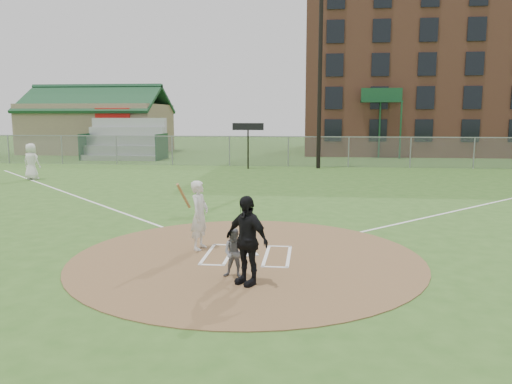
# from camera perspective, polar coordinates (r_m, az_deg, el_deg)

# --- Properties ---
(ground) EXTENTS (140.00, 140.00, 0.00)m
(ground) POSITION_cam_1_polar(r_m,az_deg,el_deg) (12.13, -1.03, -7.52)
(ground) COLOR #335D20
(ground) RESTS_ON ground
(dirt_circle) EXTENTS (8.40, 8.40, 0.02)m
(dirt_circle) POSITION_cam_1_polar(r_m,az_deg,el_deg) (12.12, -1.03, -7.47)
(dirt_circle) COLOR brown
(dirt_circle) RESTS_ON ground
(home_plate) EXTENTS (0.55, 0.55, 0.03)m
(home_plate) POSITION_cam_1_polar(r_m,az_deg,el_deg) (12.34, -0.90, -7.07)
(home_plate) COLOR silver
(home_plate) RESTS_ON dirt_circle
(foul_line_first) EXTENTS (17.04, 17.04, 0.01)m
(foul_line_first) POSITION_cam_1_polar(r_m,az_deg,el_deg) (22.14, 26.00, -0.96)
(foul_line_first) COLOR white
(foul_line_first) RESTS_ON ground
(foul_line_third) EXTENTS (17.04, 17.04, 0.01)m
(foul_line_third) POSITION_cam_1_polar(r_m,az_deg,el_deg) (23.31, -20.56, -0.19)
(foul_line_third) COLOR white
(foul_line_third) RESTS_ON ground
(catcher) EXTENTS (0.54, 0.44, 1.05)m
(catcher) POSITION_cam_1_polar(r_m,az_deg,el_deg) (10.53, -2.43, -6.98)
(catcher) COLOR slate
(catcher) RESTS_ON dirt_circle
(umpire) EXTENTS (1.12, 0.97, 1.81)m
(umpire) POSITION_cam_1_polar(r_m,az_deg,el_deg) (10.02, -1.09, -5.52)
(umpire) COLOR black
(umpire) RESTS_ON dirt_circle
(ondeck_player) EXTENTS (1.03, 0.76, 1.94)m
(ondeck_player) POSITION_cam_1_polar(r_m,az_deg,el_deg) (29.19, -24.29, 3.19)
(ondeck_player) COLOR white
(ondeck_player) RESTS_ON ground
(batters_boxes) EXTENTS (2.08, 1.88, 0.01)m
(batters_boxes) POSITION_cam_1_polar(r_m,az_deg,el_deg) (12.26, -0.95, -7.21)
(batters_boxes) COLOR white
(batters_boxes) RESTS_ON dirt_circle
(batter_at_plate) EXTENTS (0.68, 1.05, 1.78)m
(batter_at_plate) POSITION_cam_1_polar(r_m,az_deg,el_deg) (12.71, -6.48, -2.62)
(batter_at_plate) COLOR silver
(batter_at_plate) RESTS_ON dirt_circle
(outfield_fence) EXTENTS (56.08, 0.08, 2.03)m
(outfield_fence) POSITION_cam_1_polar(r_m,az_deg,el_deg) (33.67, 3.71, 4.66)
(outfield_fence) COLOR slate
(outfield_fence) RESTS_ON ground
(bleachers) EXTENTS (6.08, 3.20, 3.20)m
(bleachers) POSITION_cam_1_polar(r_m,az_deg,el_deg) (40.47, -14.82, 5.89)
(bleachers) COLOR #B7BABF
(bleachers) RESTS_ON ground
(clubhouse) EXTENTS (12.20, 8.71, 6.23)m
(clubhouse) POSITION_cam_1_polar(r_m,az_deg,el_deg) (48.63, -17.52, 7.15)
(clubhouse) COLOR gray
(clubhouse) RESTS_ON ground
(brick_warehouse) EXTENTS (30.00, 17.17, 15.00)m
(brick_warehouse) POSITION_cam_1_polar(r_m,az_deg,el_deg) (51.76, 23.09, 12.60)
(brick_warehouse) COLOR brown
(brick_warehouse) RESTS_ON ground
(light_pole) EXTENTS (1.20, 0.30, 12.22)m
(light_pole) POSITION_cam_1_polar(r_m,az_deg,el_deg) (32.71, 7.34, 14.30)
(light_pole) COLOR black
(light_pole) RESTS_ON ground
(scoreboard_sign) EXTENTS (2.00, 0.10, 2.93)m
(scoreboard_sign) POSITION_cam_1_polar(r_m,az_deg,el_deg) (32.01, -0.92, 6.93)
(scoreboard_sign) COLOR black
(scoreboard_sign) RESTS_ON ground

